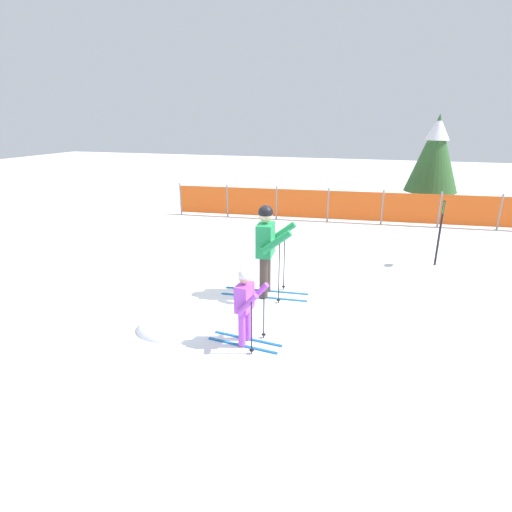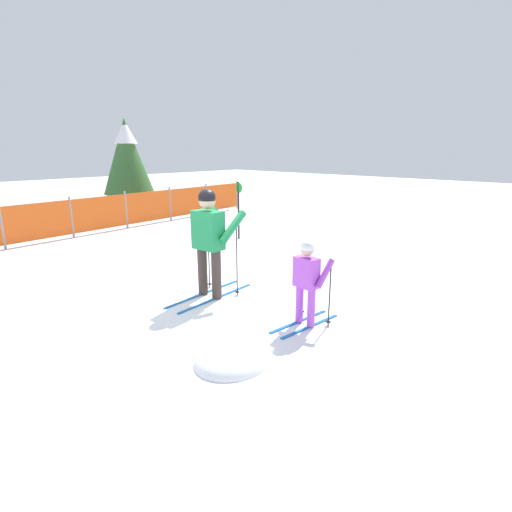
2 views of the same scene
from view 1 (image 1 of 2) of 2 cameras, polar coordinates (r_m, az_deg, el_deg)
name	(u,v)px [view 1 (image 1 of 2)]	position (r m, az deg, el deg)	size (l,w,h in m)	color
ground_plane	(257,291)	(8.32, 0.13, -4.98)	(60.00, 60.00, 0.00)	white
skier_adult	(267,243)	(7.76, 1.56, 1.91)	(1.76, 0.82, 1.84)	#1966B2
skier_child	(246,301)	(6.16, -1.51, -6.46)	(1.20, 0.57, 1.25)	#1966B2
safety_fence	(355,206)	(14.05, 13.94, 6.96)	(12.59, 1.16, 1.17)	gray
conifer_far	(435,152)	(16.70, 24.21, 13.37)	(1.92, 1.92, 3.57)	#4C3823
trail_marker	(441,226)	(10.41, 24.87, 3.86)	(0.07, 0.28, 1.59)	black
snow_mound	(166,330)	(7.04, -12.72, -10.22)	(1.02, 0.87, 0.41)	white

